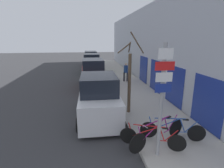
{
  "coord_description": "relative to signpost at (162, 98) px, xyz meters",
  "views": [
    {
      "loc": [
        -0.7,
        -1.15,
        3.88
      ],
      "look_at": [
        0.56,
        7.47,
        1.61
      ],
      "focal_mm": 28.0,
      "sensor_mm": 36.0,
      "label": 1
    }
  ],
  "objects": [
    {
      "name": "ground_plane",
      "position": [
        -1.51,
        7.61,
        -2.14
      ],
      "size": [
        80.0,
        80.0,
        0.0
      ],
      "primitive_type": "plane",
      "color": "#333335"
    },
    {
      "name": "sidewalk_curb",
      "position": [
        1.09,
        10.41,
        -2.07
      ],
      "size": [
        3.2,
        32.0,
        0.15
      ],
      "color": "#ADA89E",
      "rests_on": "ground"
    },
    {
      "name": "building_facade",
      "position": [
        2.83,
        10.32,
        1.08
      ],
      "size": [
        0.23,
        32.0,
        6.5
      ],
      "color": "#B2B7C1",
      "rests_on": "ground"
    },
    {
      "name": "signpost",
      "position": [
        0.0,
        0.0,
        0.0
      ],
      "size": [
        0.59,
        0.14,
        3.62
      ],
      "color": "#939399",
      "rests_on": "sidewalk_curb"
    },
    {
      "name": "bicycle_0",
      "position": [
        -0.05,
        0.42,
        -1.62
      ],
      "size": [
        2.09,
        0.98,
        0.85
      ],
      "rotation": [
        0.0,
        0.0,
        1.14
      ],
      "color": "black",
      "rests_on": "sidewalk_curb"
    },
    {
      "name": "bicycle_1",
      "position": [
        0.26,
        0.59,
        -1.57
      ],
      "size": [
        2.44,
        1.14,
        0.99
      ],
      "rotation": [
        0.0,
        0.0,
        2.0
      ],
      "color": "black",
      "rests_on": "sidewalk_curb"
    },
    {
      "name": "bicycle_2",
      "position": [
        0.89,
        0.8,
        -1.61
      ],
      "size": [
        2.3,
        0.79,
        0.89
      ],
      "rotation": [
        0.0,
        0.0,
        1.27
      ],
      "color": "black",
      "rests_on": "sidewalk_curb"
    },
    {
      "name": "parked_car_0",
      "position": [
        -1.68,
        3.41,
        -1.14
      ],
      "size": [
        2.13,
        4.29,
        2.22
      ],
      "rotation": [
        0.0,
        0.0,
        -0.02
      ],
      "color": "silver",
      "rests_on": "ground"
    },
    {
      "name": "parked_car_1",
      "position": [
        -1.73,
        9.26,
        -1.1
      ],
      "size": [
        2.04,
        4.64,
        2.31
      ],
      "rotation": [
        0.0,
        0.0,
        0.01
      ],
      "color": "maroon",
      "rests_on": "ground"
    },
    {
      "name": "parked_car_2",
      "position": [
        -1.61,
        15.09,
        -1.13
      ],
      "size": [
        2.22,
        4.48,
        2.25
      ],
      "rotation": [
        0.0,
        0.0,
        -0.05
      ],
      "color": "#144728",
      "rests_on": "ground"
    },
    {
      "name": "parked_car_3",
      "position": [
        -1.61,
        20.45,
        -1.15
      ],
      "size": [
        2.05,
        4.69,
        2.15
      ],
      "rotation": [
        0.0,
        0.0,
        0.01
      ],
      "color": "#51565B",
      "rests_on": "ground"
    },
    {
      "name": "pedestrian_near",
      "position": [
        1.22,
        10.28,
        -1.05
      ],
      "size": [
        0.42,
        0.36,
        1.63
      ],
      "rotation": [
        0.0,
        0.0,
        -0.21
      ],
      "color": "#333338",
      "rests_on": "sidewalk_curb"
    },
    {
      "name": "street_tree",
      "position": [
        -0.1,
        3.59,
        -0.21
      ],
      "size": [
        1.31,
        1.15,
        4.05
      ],
      "color": "brown",
      "rests_on": "sidewalk_curb"
    }
  ]
}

